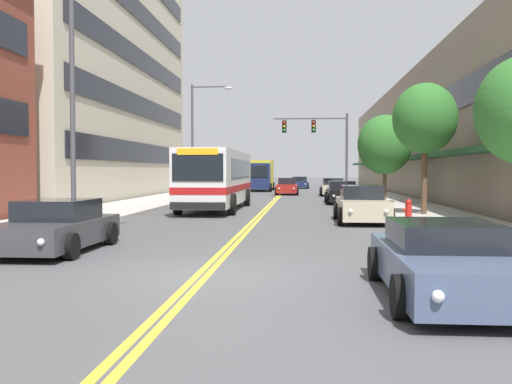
# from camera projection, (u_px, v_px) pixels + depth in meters

# --- Properties ---
(ground_plane) EXTENTS (240.00, 240.00, 0.00)m
(ground_plane) POSITION_uv_depth(u_px,v_px,m) (280.00, 195.00, 48.12)
(ground_plane) COLOR #4C4C4F
(sidewalk_left) EXTENTS (4.00, 106.00, 0.17)m
(sidewalk_left) POSITION_uv_depth(u_px,v_px,m) (193.00, 194.00, 48.74)
(sidewalk_left) COLOR #B2ADA5
(sidewalk_left) RESTS_ON ground_plane
(sidewalk_right) EXTENTS (4.00, 106.00, 0.17)m
(sidewalk_right) POSITION_uv_depth(u_px,v_px,m) (370.00, 194.00, 47.49)
(sidewalk_right) COLOR #B2ADA5
(sidewalk_right) RESTS_ON ground_plane
(centre_line) EXTENTS (0.34, 106.00, 0.01)m
(centre_line) POSITION_uv_depth(u_px,v_px,m) (280.00, 195.00, 48.12)
(centre_line) COLOR yellow
(centre_line) RESTS_ON ground_plane
(office_tower_left) EXTENTS (12.08, 28.77, 26.74)m
(office_tower_left) POSITION_uv_depth(u_px,v_px,m) (59.00, 14.00, 41.29)
(office_tower_left) COLOR beige
(office_tower_left) RESTS_ON ground_plane
(storefront_row_right) EXTENTS (9.10, 68.00, 9.42)m
(storefront_row_right) POSITION_uv_depth(u_px,v_px,m) (447.00, 138.00, 46.80)
(storefront_row_right) COLOR gray
(storefront_row_right) RESTS_ON ground_plane
(city_bus) EXTENTS (2.82, 11.26, 3.05)m
(city_bus) POSITION_uv_depth(u_px,v_px,m) (218.00, 177.00, 30.07)
(city_bus) COLOR silver
(city_bus) RESTS_ON ground_plane
(car_charcoal_parked_left_near) EXTENTS (2.16, 4.53, 1.35)m
(car_charcoal_parked_left_near) POSITION_uv_depth(u_px,v_px,m) (214.00, 191.00, 40.38)
(car_charcoal_parked_left_near) COLOR #232328
(car_charcoal_parked_left_near) RESTS_ON ground_plane
(car_dark_grey_parked_left_mid) EXTENTS (2.17, 4.51, 1.31)m
(car_dark_grey_parked_left_mid) POSITION_uv_depth(u_px,v_px,m) (56.00, 227.00, 14.49)
(car_dark_grey_parked_left_mid) COLOR #38383D
(car_dark_grey_parked_left_mid) RESTS_ON ground_plane
(car_slate_blue_parked_right_foreground) EXTENTS (2.12, 4.69, 1.21)m
(car_slate_blue_parked_right_foreground) POSITION_uv_depth(u_px,v_px,m) (445.00, 262.00, 9.20)
(car_slate_blue_parked_right_foreground) COLOR #475675
(car_slate_blue_parked_right_foreground) RESTS_ON ground_plane
(car_champagne_parked_right_mid) EXTENTS (2.06, 4.69, 1.46)m
(car_champagne_parked_right_mid) POSITION_uv_depth(u_px,v_px,m) (362.00, 205.00, 22.62)
(car_champagne_parked_right_mid) COLOR beige
(car_champagne_parked_right_mid) RESTS_ON ground_plane
(car_beige_parked_right_far) EXTENTS (2.08, 4.26, 1.42)m
(car_beige_parked_right_far) POSITION_uv_depth(u_px,v_px,m) (333.00, 188.00, 46.31)
(car_beige_parked_right_far) COLOR #BCAD89
(car_beige_parked_right_far) RESTS_ON ground_plane
(car_black_parked_right_end) EXTENTS (2.06, 4.69, 1.40)m
(car_black_parked_right_end) POSITION_uv_depth(u_px,v_px,m) (342.00, 193.00, 35.63)
(car_black_parked_right_end) COLOR black
(car_black_parked_right_end) RESTS_ON ground_plane
(car_navy_moving_lead) EXTENTS (2.16, 4.75, 1.35)m
(car_navy_moving_lead) POSITION_uv_depth(u_px,v_px,m) (300.00, 183.00, 65.91)
(car_navy_moving_lead) COLOR #19234C
(car_navy_moving_lead) RESTS_ON ground_plane
(car_red_moving_second) EXTENTS (1.96, 4.21, 1.43)m
(car_red_moving_second) POSITION_uv_depth(u_px,v_px,m) (287.00, 187.00, 48.69)
(car_red_moving_second) COLOR maroon
(car_red_moving_second) RESTS_ON ground_plane
(box_truck) EXTENTS (2.60, 6.86, 3.09)m
(box_truck) POSITION_uv_depth(u_px,v_px,m) (260.00, 175.00, 57.52)
(box_truck) COLOR #19234C
(box_truck) RESTS_ON ground_plane
(traffic_signal_mast) EXTENTS (5.62, 0.38, 6.33)m
(traffic_signal_mast) POSITION_uv_depth(u_px,v_px,m) (321.00, 138.00, 42.94)
(traffic_signal_mast) COLOR #47474C
(traffic_signal_mast) RESTS_ON ground_plane
(street_lamp_left_near) EXTENTS (2.24, 0.28, 8.01)m
(street_lamp_left_near) POSITION_uv_depth(u_px,v_px,m) (81.00, 85.00, 17.89)
(street_lamp_left_near) COLOR #47474C
(street_lamp_left_near) RESTS_ON ground_plane
(street_lamp_left_far) EXTENTS (2.73, 0.28, 7.65)m
(street_lamp_left_far) POSITION_uv_depth(u_px,v_px,m) (198.00, 131.00, 37.21)
(street_lamp_left_far) COLOR #47474C
(street_lamp_left_far) RESTS_ON ground_plane
(street_tree_right_mid) EXTENTS (2.76, 2.76, 5.66)m
(street_tree_right_mid) POSITION_uv_depth(u_px,v_px,m) (425.00, 119.00, 24.58)
(street_tree_right_mid) COLOR brown
(street_tree_right_mid) RESTS_ON sidewalk_right
(street_tree_right_far) EXTENTS (3.18, 3.18, 5.17)m
(street_tree_right_far) POSITION_uv_depth(u_px,v_px,m) (385.00, 145.00, 33.54)
(street_tree_right_far) COLOR brown
(street_tree_right_far) RESTS_ON sidewalk_right
(fire_hydrant) EXTENTS (0.33, 0.25, 0.80)m
(fire_hydrant) POSITION_uv_depth(u_px,v_px,m) (408.00, 210.00, 21.63)
(fire_hydrant) COLOR red
(fire_hydrant) RESTS_ON sidewalk_right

